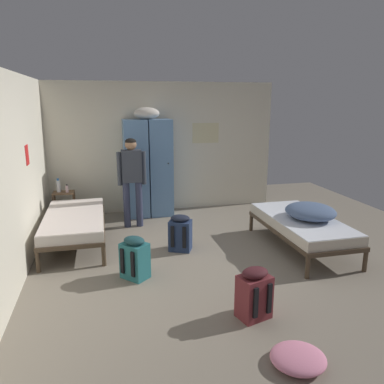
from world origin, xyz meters
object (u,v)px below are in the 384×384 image
object	(u,v)px
bed_left_rear	(74,221)
backpack_maroon	(253,294)
shelf_unit	(64,204)
bedding_heap	(310,211)
clothes_pile_pink	(298,358)
person_traveler	(132,174)
lotion_bottle	(67,189)
water_bottle	(58,186)
backpack_navy	(180,233)
backpack_teal	(135,258)
bed_right	(302,224)
locker_bank	(148,166)

from	to	relation	value
bed_left_rear	backpack_maroon	distance (m)	3.18
shelf_unit	bedding_heap	bearing A→B (deg)	-31.44
bedding_heap	backpack_maroon	size ratio (longest dim) A/B	1.41
bed_left_rear	clothes_pile_pink	size ratio (longest dim) A/B	3.95
person_traveler	lotion_bottle	bearing A→B (deg)	155.85
water_bottle	backpack_navy	bearing A→B (deg)	-44.08
shelf_unit	backpack_maroon	size ratio (longest dim) A/B	1.04
bed_left_rear	backpack_navy	size ratio (longest dim) A/B	3.45
water_bottle	clothes_pile_pink	xyz separation A→B (m)	(2.33, -4.52, -0.62)
backpack_teal	backpack_maroon	xyz separation A→B (m)	(1.10, -1.18, 0.00)
bedding_heap	water_bottle	size ratio (longest dim) A/B	3.05
bed_right	person_traveler	world-z (taller)	person_traveler
bed_right	backpack_navy	world-z (taller)	backpack_navy
bed_left_rear	bedding_heap	xyz separation A→B (m)	(3.42, -1.06, 0.22)
bed_left_rear	lotion_bottle	bearing A→B (deg)	98.94
backpack_navy	water_bottle	bearing A→B (deg)	135.92
bedding_heap	lotion_bottle	distance (m)	4.22
person_traveler	backpack_teal	distance (m)	2.12
bed_right	bedding_heap	world-z (taller)	bedding_heap
bed_left_rear	lotion_bottle	xyz separation A→B (m)	(-0.18, 1.14, 0.26)
water_bottle	backpack_teal	size ratio (longest dim) A/B	0.46
bedding_heap	person_traveler	world-z (taller)	person_traveler
locker_bank	backpack_navy	size ratio (longest dim) A/B	3.76
bedding_heap	water_bottle	bearing A→B (deg)	148.88
bedding_heap	shelf_unit	bearing A→B (deg)	148.56
backpack_maroon	shelf_unit	bearing A→B (deg)	120.06
backpack_teal	backpack_maroon	size ratio (longest dim) A/B	1.00
shelf_unit	bed_right	xyz separation A→B (m)	(3.58, -2.17, 0.04)
backpack_maroon	backpack_navy	bearing A→B (deg)	100.57
person_traveler	backpack_teal	bearing A→B (deg)	-94.20
clothes_pile_pink	bed_right	bearing A→B (deg)	60.26
backpack_teal	clothes_pile_pink	world-z (taller)	backpack_teal
person_traveler	backpack_maroon	distance (m)	3.39
locker_bank	lotion_bottle	world-z (taller)	locker_bank
lotion_bottle	backpack_teal	bearing A→B (deg)	-68.48
backpack_navy	bed_right	bearing A→B (deg)	-11.79
lotion_bottle	person_traveler	bearing A→B (deg)	-24.15
lotion_bottle	backpack_maroon	size ratio (longest dim) A/B	0.27
water_bottle	clothes_pile_pink	distance (m)	5.13
bedding_heap	backpack_teal	size ratio (longest dim) A/B	1.41
bed_left_rear	bedding_heap	world-z (taller)	bedding_heap
water_bottle	clothes_pile_pink	size ratio (longest dim) A/B	0.53
bedding_heap	backpack_teal	bearing A→B (deg)	-173.33
backpack_navy	clothes_pile_pink	world-z (taller)	backpack_navy
shelf_unit	lotion_bottle	xyz separation A→B (m)	(0.07, -0.04, 0.29)
person_traveler	backpack_teal	size ratio (longest dim) A/B	2.85
person_traveler	backpack_navy	world-z (taller)	person_traveler
backpack_teal	clothes_pile_pink	bearing A→B (deg)	-58.64
bed_right	shelf_unit	bearing A→B (deg)	148.77
backpack_maroon	clothes_pile_pink	world-z (taller)	backpack_maroon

